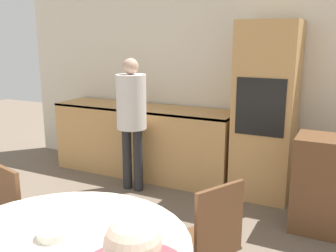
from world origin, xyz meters
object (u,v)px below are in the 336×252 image
oven_unit (266,112)px  bowl_near (54,233)px  person_standing (132,111)px  chair_far_right (209,240)px

oven_unit → bowl_near: 2.83m
person_standing → chair_far_right: bearing=-45.1°
person_standing → bowl_near: 2.46m
person_standing → bowl_near: person_standing is taller
chair_far_right → bowl_near: (-0.59, -0.74, 0.27)m
oven_unit → bowl_near: (-0.48, -2.78, -0.21)m
oven_unit → person_standing: oven_unit is taller
chair_far_right → bowl_near: size_ratio=5.19×
chair_far_right → oven_unit: bearing=-149.6°
person_standing → bowl_near: size_ratio=8.96×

